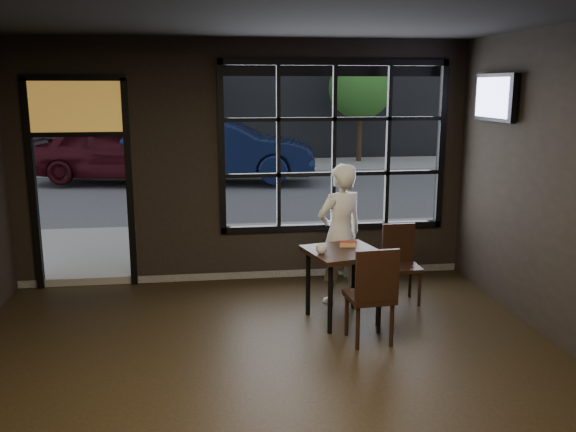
{
  "coord_description": "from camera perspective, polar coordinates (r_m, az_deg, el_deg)",
  "views": [
    {
      "loc": [
        -0.52,
        -4.51,
        2.61
      ],
      "look_at": [
        0.4,
        2.2,
        1.15
      ],
      "focal_mm": 38.0,
      "sensor_mm": 36.0,
      "label": 1
    }
  ],
  "objects": [
    {
      "name": "hotdog",
      "position": [
        6.93,
        5.59,
        -2.63
      ],
      "size": [
        0.21,
        0.1,
        0.06
      ],
      "primitive_type": null,
      "rotation": [
        0.0,
        0.0,
        -0.08
      ],
      "color": "tan",
      "rests_on": "cafe_table"
    },
    {
      "name": "floor",
      "position": [
        5.24,
        -1.13,
        -17.82
      ],
      "size": [
        6.0,
        7.0,
        0.02
      ],
      "primitive_type": "cube",
      "color": "black",
      "rests_on": "ground"
    },
    {
      "name": "cafe_table",
      "position": [
        6.9,
        5.14,
        -6.45
      ],
      "size": [
        0.92,
        0.92,
        0.82
      ],
      "primitive_type": "cube",
      "rotation": [
        0.0,
        0.0,
        0.24
      ],
      "color": "black",
      "rests_on": "floor"
    },
    {
      "name": "cup",
      "position": [
        6.61,
        3.16,
        -3.14
      ],
      "size": [
        0.16,
        0.16,
        0.1
      ],
      "primitive_type": "imported",
      "rotation": [
        0.0,
        0.0,
        0.34
      ],
      "color": "silver",
      "rests_on": "cafe_table"
    },
    {
      "name": "chair_near",
      "position": [
        6.35,
        7.63,
        -7.2
      ],
      "size": [
        0.48,
        0.48,
        1.03
      ],
      "primitive_type": "cube",
      "rotation": [
        0.0,
        0.0,
        3.22
      ],
      "color": "black",
      "rests_on": "floor"
    },
    {
      "name": "tv",
      "position": [
        7.78,
        18.84,
        10.46
      ],
      "size": [
        0.11,
        0.96,
        0.56
      ],
      "primitive_type": "cube",
      "color": "black",
      "rests_on": "wall_right"
    },
    {
      "name": "window_frame",
      "position": [
        8.23,
        4.32,
        6.48
      ],
      "size": [
        3.06,
        0.12,
        2.28
      ],
      "primitive_type": "cube",
      "color": "black",
      "rests_on": "ground"
    },
    {
      "name": "street_asphalt",
      "position": [
        28.64,
        -6.77,
        6.8
      ],
      "size": [
        60.0,
        41.0,
        0.04
      ],
      "primitive_type": "cube",
      "color": "#545456",
      "rests_on": "ground"
    },
    {
      "name": "maroon_car",
      "position": [
        16.94,
        -15.77,
        5.81
      ],
      "size": [
        4.78,
        2.64,
        1.54
      ],
      "primitive_type": "imported",
      "rotation": [
        0.0,
        0.0,
        1.38
      ],
      "color": "#380910",
      "rests_on": "street_asphalt"
    },
    {
      "name": "tree_right",
      "position": [
        20.63,
        6.79,
        11.82
      ],
      "size": [
        2.1,
        2.1,
        3.58
      ],
      "color": "#332114",
      "rests_on": "street_asphalt"
    },
    {
      "name": "stained_transom",
      "position": [
        8.17,
        -19.23,
        9.67
      ],
      "size": [
        1.2,
        0.06,
        0.7
      ],
      "primitive_type": "cube",
      "color": "orange",
      "rests_on": "ground"
    },
    {
      "name": "chair_window",
      "position": [
        7.54,
        10.66,
        -4.52
      ],
      "size": [
        0.42,
        0.42,
        0.95
      ],
      "primitive_type": "cube",
      "rotation": [
        0.0,
        0.0,
        0.02
      ],
      "color": "black",
      "rests_on": "floor"
    },
    {
      "name": "man",
      "position": [
        7.35,
        4.9,
        -1.71
      ],
      "size": [
        0.73,
        0.61,
        1.71
      ],
      "primitive_type": "imported",
      "rotation": [
        0.0,
        0.0,
        3.53
      ],
      "color": "silver",
      "rests_on": "floor"
    },
    {
      "name": "navy_car",
      "position": [
        16.49,
        -6.25,
        6.22
      ],
      "size": [
        5.21,
        2.51,
        1.65
      ],
      "primitive_type": "imported",
      "rotation": [
        0.0,
        0.0,
        1.41
      ],
      "color": "#0C1533",
      "rests_on": "street_asphalt"
    },
    {
      "name": "tree_left",
      "position": [
        19.59,
        -9.98,
        12.21
      ],
      "size": [
        2.24,
        2.24,
        3.82
      ],
      "color": "#332114",
      "rests_on": "street_asphalt"
    }
  ]
}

